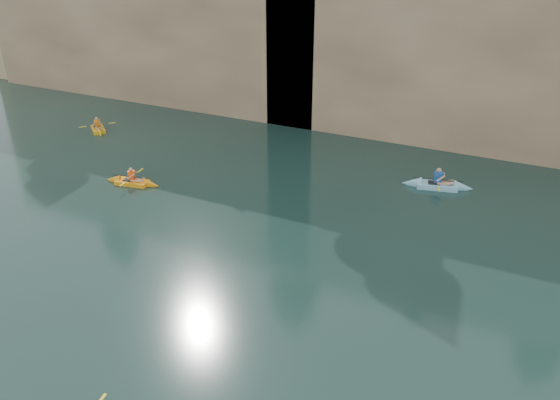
% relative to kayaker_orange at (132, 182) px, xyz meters
% --- Properties ---
extents(cliff, '(70.00, 16.00, 12.00)m').
position_rel_kayaker_orange_xyz_m(cliff, '(11.55, 19.47, 5.87)').
color(cliff, tan).
rests_on(cliff, ground).
extents(cliff_slab_west, '(26.00, 2.40, 10.56)m').
position_rel_kayaker_orange_xyz_m(cliff_slab_west, '(-8.45, 12.07, 5.15)').
color(cliff_slab_west, tan).
rests_on(cliff_slab_west, ground).
extents(cliff_slab_center, '(24.00, 2.40, 11.40)m').
position_rel_kayaker_orange_xyz_m(cliff_slab_center, '(13.55, 12.07, 5.57)').
color(cliff_slab_center, tan).
rests_on(cliff_slab_center, ground).
extents(sea_cave_west, '(4.50, 1.00, 4.00)m').
position_rel_kayaker_orange_xyz_m(sea_cave_west, '(-6.45, 11.42, 1.87)').
color(sea_cave_west, black).
rests_on(sea_cave_west, ground).
extents(sea_cave_center, '(3.50, 1.00, 3.20)m').
position_rel_kayaker_orange_xyz_m(sea_cave_center, '(7.55, 11.42, 1.47)').
color(sea_cave_center, black).
rests_on(sea_cave_center, ground).
extents(kayaker_orange, '(2.83, 2.08, 1.05)m').
position_rel_kayaker_orange_xyz_m(kayaker_orange, '(0.00, 0.00, 0.00)').
color(kayaker_orange, orange).
rests_on(kayaker_orange, ground).
extents(kayaker_yellow, '(2.43, 2.14, 1.06)m').
position_rel_kayaker_orange_xyz_m(kayaker_yellow, '(-6.86, 5.13, 0.00)').
color(kayaker_yellow, gold).
rests_on(kayaker_yellow, ground).
extents(kayaker_ltblue_mid, '(3.32, 2.38, 1.23)m').
position_rel_kayaker_orange_xyz_m(kayaker_ltblue_mid, '(13.01, 5.93, 0.02)').
color(kayaker_ltblue_mid, '#7FC0D4').
rests_on(kayaker_ltblue_mid, ground).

